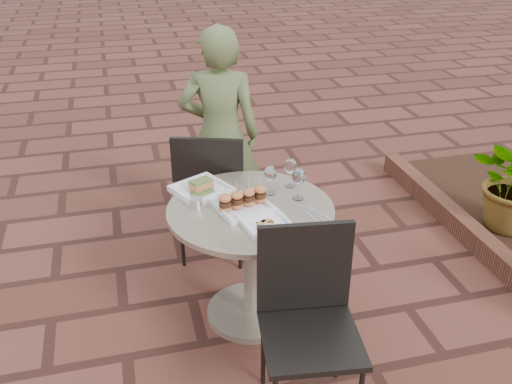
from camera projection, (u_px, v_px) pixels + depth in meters
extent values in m
plane|color=brown|center=(275.00, 331.00, 3.26)|extent=(60.00, 60.00, 0.00)
cylinder|color=gray|center=(251.00, 311.00, 3.38)|extent=(0.52, 0.52, 0.04)
cylinder|color=gray|center=(251.00, 266.00, 3.23)|extent=(0.08, 0.08, 0.70)
cylinder|color=tan|center=(251.00, 210.00, 3.06)|extent=(0.90, 0.90, 0.03)
cube|color=black|center=(214.00, 194.00, 3.78)|extent=(0.56, 0.56, 0.03)
cube|color=black|center=(208.00, 173.00, 3.48)|extent=(0.43, 0.17, 0.46)
cylinder|color=black|center=(246.00, 211.00, 4.04)|extent=(0.02, 0.02, 0.44)
cylinder|color=black|center=(193.00, 209.00, 4.07)|extent=(0.02, 0.02, 0.44)
cylinder|color=black|center=(240.00, 240.00, 3.70)|extent=(0.02, 0.02, 0.44)
cylinder|color=black|center=(182.00, 237.00, 3.73)|extent=(0.02, 0.02, 0.44)
cube|color=black|center=(311.00, 338.00, 2.56)|extent=(0.49, 0.49, 0.03)
cube|color=black|center=(304.00, 267.00, 2.62)|extent=(0.44, 0.09, 0.46)
cylinder|color=black|center=(263.00, 350.00, 2.82)|extent=(0.02, 0.02, 0.44)
cylinder|color=black|center=(338.00, 344.00, 2.86)|extent=(0.02, 0.02, 0.44)
imported|color=#535F34|center=(220.00, 135.00, 3.89)|extent=(0.62, 0.49, 1.50)
cube|color=white|center=(202.00, 191.00, 3.20)|extent=(0.37, 0.37, 0.01)
cube|color=#CD7B48|center=(201.00, 185.00, 3.18)|extent=(0.14, 0.12, 0.04)
cube|color=#52652D|center=(201.00, 181.00, 3.17)|extent=(0.14, 0.12, 0.01)
cube|color=white|center=(243.00, 208.00, 3.03)|extent=(0.32, 0.32, 0.01)
cube|color=white|center=(265.00, 224.00, 2.89)|extent=(0.26, 0.26, 0.01)
ellipsoid|color=#DC5A8A|center=(261.00, 228.00, 2.83)|extent=(0.04, 0.03, 0.02)
cylinder|color=white|center=(298.00, 198.00, 3.14)|extent=(0.06, 0.06, 0.00)
cylinder|color=white|center=(298.00, 191.00, 3.12)|extent=(0.01, 0.01, 0.08)
ellipsoid|color=white|center=(299.00, 177.00, 3.08)|extent=(0.08, 0.08, 0.10)
cylinder|color=white|center=(299.00, 178.00, 3.08)|extent=(0.06, 0.06, 0.04)
cylinder|color=white|center=(270.00, 193.00, 3.19)|extent=(0.06, 0.06, 0.00)
cylinder|color=white|center=(270.00, 187.00, 3.17)|extent=(0.01, 0.01, 0.07)
ellipsoid|color=white|center=(270.00, 174.00, 3.13)|extent=(0.07, 0.07, 0.09)
cylinder|color=white|center=(290.00, 186.00, 3.27)|extent=(0.06, 0.06, 0.00)
cylinder|color=white|center=(290.00, 179.00, 3.25)|extent=(0.01, 0.01, 0.08)
ellipsoid|color=white|center=(290.00, 166.00, 3.21)|extent=(0.07, 0.07, 0.09)
cylinder|color=silver|center=(196.00, 203.00, 3.04)|extent=(0.08, 0.08, 0.05)
cube|color=brown|center=(491.00, 252.00, 3.84)|extent=(0.12, 3.00, 0.15)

